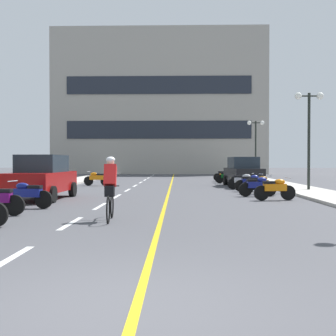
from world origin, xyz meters
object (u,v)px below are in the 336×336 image
(parked_car_mid, at_px, (243,172))
(motorcycle_10, at_px, (228,177))
(motorcycle_6, at_px, (259,184))
(motorcycle_7, at_px, (251,182))
(motorcycle_11, at_px, (226,176))
(cyclist_rider, at_px, (110,187))
(street_lamp_mid, at_px, (309,118))
(motorcycle_8, at_px, (243,181))
(motorcycle_4, at_px, (275,189))
(street_lamp_far, at_px, (256,136))
(motorcycle_3, at_px, (28,194))
(parked_car_near, at_px, (43,177))
(motorcycle_12, at_px, (224,175))
(motorcycle_9, at_px, (97,178))
(motorcycle_5, at_px, (258,186))

(parked_car_mid, xyz_separation_m, motorcycle_10, (-0.55, 3.41, -0.44))
(motorcycle_6, xyz_separation_m, motorcycle_7, (-0.10, 1.59, 0.00))
(motorcycle_11, height_order, cyclist_rider, cyclist_rider)
(street_lamp_mid, distance_m, motorcycle_11, 10.65)
(motorcycle_10, xyz_separation_m, cyclist_rider, (-5.30, -18.54, 0.41))
(parked_car_mid, bearing_deg, motorcycle_8, -98.82)
(street_lamp_mid, relative_size, motorcycle_4, 2.91)
(motorcycle_6, relative_size, motorcycle_7, 1.00)
(street_lamp_far, height_order, motorcycle_6, street_lamp_far)
(motorcycle_6, bearing_deg, street_lamp_mid, 27.62)
(street_lamp_far, distance_m, motorcycle_6, 16.59)
(parked_car_mid, relative_size, motorcycle_4, 2.54)
(motorcycle_3, relative_size, motorcycle_10, 1.00)
(parked_car_near, height_order, motorcycle_3, parked_car_near)
(street_lamp_far, height_order, parked_car_near, street_lamp_far)
(motorcycle_6, relative_size, motorcycle_11, 1.02)
(motorcycle_8, height_order, cyclist_rider, cyclist_rider)
(parked_car_mid, xyz_separation_m, motorcycle_11, (-0.47, 5.03, -0.44))
(motorcycle_7, xyz_separation_m, motorcycle_10, (-0.26, 7.91, 0.00))
(motorcycle_3, bearing_deg, motorcycle_12, 65.66)
(motorcycle_10, relative_size, cyclist_rider, 0.96)
(motorcycle_8, xyz_separation_m, motorcycle_9, (-8.73, 3.41, 0.00))
(parked_car_near, bearing_deg, motorcycle_4, -1.39)
(motorcycle_4, bearing_deg, motorcycle_11, 91.16)
(parked_car_mid, distance_m, motorcycle_8, 3.15)
(street_lamp_far, bearing_deg, motorcycle_4, -98.24)
(cyclist_rider, bearing_deg, street_lamp_mid, 51.17)
(parked_car_mid, bearing_deg, street_lamp_mid, -60.45)
(motorcycle_9, bearing_deg, motorcycle_11, 28.29)
(parked_car_near, xyz_separation_m, cyclist_rider, (3.74, -6.00, -0.03))
(street_lamp_mid, bearing_deg, motorcycle_6, -152.38)
(street_lamp_mid, xyz_separation_m, street_lamp_far, (-0.00, 14.56, -0.03))
(motorcycle_5, bearing_deg, motorcycle_8, 89.41)
(motorcycle_7, bearing_deg, street_lamp_far, 78.61)
(motorcycle_11, height_order, motorcycle_12, same)
(parked_car_near, relative_size, motorcycle_9, 2.50)
(motorcycle_6, distance_m, cyclist_rider, 10.68)
(motorcycle_3, xyz_separation_m, motorcycle_9, (-0.16, 12.70, 0.00))
(parked_car_near, distance_m, motorcycle_9, 9.49)
(parked_car_near, bearing_deg, motorcycle_11, 57.25)
(motorcycle_6, relative_size, motorcycle_12, 1.00)
(motorcycle_4, xyz_separation_m, motorcycle_12, (-0.23, 16.07, 0.00))
(parked_car_near, relative_size, motorcycle_3, 2.50)
(street_lamp_far, relative_size, motorcycle_5, 2.88)
(motorcycle_6, bearing_deg, motorcycle_4, -89.84)
(motorcycle_7, bearing_deg, parked_car_near, -153.49)
(parked_car_mid, distance_m, cyclist_rider, 16.23)
(motorcycle_4, xyz_separation_m, motorcycle_5, (-0.34, 1.84, 0.00))
(parked_car_near, bearing_deg, motorcycle_12, 59.92)
(parked_car_near, height_order, motorcycle_11, parked_car_near)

